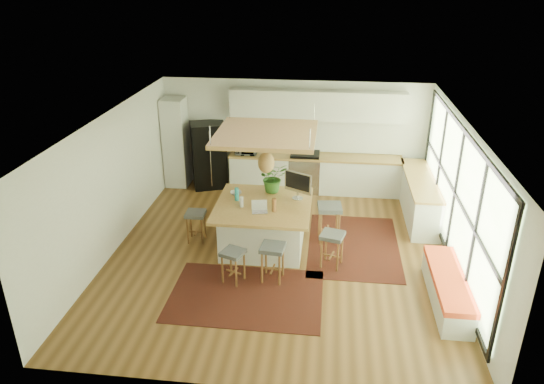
# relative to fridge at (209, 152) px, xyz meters

# --- Properties ---
(floor) EXTENTS (7.00, 7.00, 0.00)m
(floor) POSITION_rel_fridge_xyz_m (2.11, -3.16, -0.93)
(floor) COLOR #553618
(floor) RESTS_ON ground
(ceiling) EXTENTS (7.00, 7.00, 0.00)m
(ceiling) POSITION_rel_fridge_xyz_m (2.11, -3.16, 1.78)
(ceiling) COLOR white
(ceiling) RESTS_ON ground
(wall_back) EXTENTS (6.50, 0.00, 6.50)m
(wall_back) POSITION_rel_fridge_xyz_m (2.11, 0.34, 0.42)
(wall_back) COLOR silver
(wall_back) RESTS_ON ground
(wall_front) EXTENTS (6.50, 0.00, 6.50)m
(wall_front) POSITION_rel_fridge_xyz_m (2.11, -6.66, 0.42)
(wall_front) COLOR silver
(wall_front) RESTS_ON ground
(wall_left) EXTENTS (0.00, 7.00, 7.00)m
(wall_left) POSITION_rel_fridge_xyz_m (-1.14, -3.16, 0.42)
(wall_left) COLOR silver
(wall_left) RESTS_ON ground
(wall_right) EXTENTS (0.00, 7.00, 7.00)m
(wall_right) POSITION_rel_fridge_xyz_m (5.36, -3.16, 0.42)
(wall_right) COLOR silver
(wall_right) RESTS_ON ground
(window_wall) EXTENTS (0.10, 6.20, 2.60)m
(window_wall) POSITION_rel_fridge_xyz_m (5.33, -3.16, 0.47)
(window_wall) COLOR black
(window_wall) RESTS_ON wall_right
(pantry) EXTENTS (0.55, 0.60, 2.25)m
(pantry) POSITION_rel_fridge_xyz_m (-0.84, 0.02, 0.20)
(pantry) COLOR silver
(pantry) RESTS_ON floor
(back_counter_base) EXTENTS (4.20, 0.60, 0.88)m
(back_counter_base) POSITION_rel_fridge_xyz_m (2.66, 0.02, -0.49)
(back_counter_base) COLOR silver
(back_counter_base) RESTS_ON floor
(back_counter_top) EXTENTS (4.24, 0.64, 0.05)m
(back_counter_top) POSITION_rel_fridge_xyz_m (2.66, 0.02, -0.03)
(back_counter_top) COLOR olive
(back_counter_top) RESTS_ON back_counter_base
(backsplash) EXTENTS (4.20, 0.02, 0.80)m
(backsplash) POSITION_rel_fridge_xyz_m (2.66, 0.32, 0.43)
(backsplash) COLOR white
(backsplash) RESTS_ON wall_back
(upper_cabinets) EXTENTS (4.20, 0.34, 0.70)m
(upper_cabinets) POSITION_rel_fridge_xyz_m (2.66, 0.16, 1.22)
(upper_cabinets) COLOR silver
(upper_cabinets) RESTS_ON wall_back
(range) EXTENTS (0.76, 0.62, 1.00)m
(range) POSITION_rel_fridge_xyz_m (2.41, 0.02, -0.43)
(range) COLOR #A5A5AA
(range) RESTS_ON floor
(right_counter_base) EXTENTS (0.60, 2.50, 0.88)m
(right_counter_base) POSITION_rel_fridge_xyz_m (5.04, -1.16, -0.49)
(right_counter_base) COLOR silver
(right_counter_base) RESTS_ON floor
(right_counter_top) EXTENTS (0.64, 2.54, 0.05)m
(right_counter_top) POSITION_rel_fridge_xyz_m (5.04, -1.16, -0.03)
(right_counter_top) COLOR olive
(right_counter_top) RESTS_ON right_counter_base
(window_bench) EXTENTS (0.52, 2.00, 0.50)m
(window_bench) POSITION_rel_fridge_xyz_m (5.06, -4.36, -0.68)
(window_bench) COLOR silver
(window_bench) RESTS_ON floor
(ceiling_panel) EXTENTS (1.86, 1.86, 0.80)m
(ceiling_panel) POSITION_rel_fridge_xyz_m (1.81, -2.76, 1.12)
(ceiling_panel) COLOR olive
(ceiling_panel) RESTS_ON ceiling
(rug_near) EXTENTS (2.60, 1.80, 0.01)m
(rug_near) POSITION_rel_fridge_xyz_m (1.69, -4.60, -0.92)
(rug_near) COLOR black
(rug_near) RESTS_ON floor
(rug_right) EXTENTS (1.80, 2.60, 0.01)m
(rug_right) POSITION_rel_fridge_xyz_m (3.57, -2.66, -0.92)
(rug_right) COLOR black
(rug_right) RESTS_ON floor
(fridge) EXTENTS (1.00, 0.89, 1.67)m
(fridge) POSITION_rel_fridge_xyz_m (0.00, 0.00, 0.00)
(fridge) COLOR black
(fridge) RESTS_ON floor
(island) EXTENTS (1.85, 1.85, 0.93)m
(island) POSITION_rel_fridge_xyz_m (1.77, -2.87, -0.46)
(island) COLOR olive
(island) RESTS_ON floor
(stool_near_left) EXTENTS (0.48, 0.48, 0.63)m
(stool_near_left) POSITION_rel_fridge_xyz_m (1.40, -4.19, -0.57)
(stool_near_left) COLOR #3F4246
(stool_near_left) RESTS_ON floor
(stool_near_right) EXTENTS (0.45, 0.45, 0.70)m
(stool_near_right) POSITION_rel_fridge_xyz_m (2.09, -4.06, -0.57)
(stool_near_right) COLOR #3F4246
(stool_near_right) RESTS_ON floor
(stool_right_front) EXTENTS (0.50, 0.50, 0.69)m
(stool_right_front) POSITION_rel_fridge_xyz_m (3.13, -3.47, -0.57)
(stool_right_front) COLOR #3F4246
(stool_right_front) RESTS_ON floor
(stool_right_back) EXTENTS (0.52, 0.52, 0.80)m
(stool_right_back) POSITION_rel_fridge_xyz_m (3.06, -2.50, -0.57)
(stool_right_back) COLOR #3F4246
(stool_right_back) RESTS_ON floor
(stool_left_side) EXTENTS (0.40, 0.40, 0.65)m
(stool_left_side) POSITION_rel_fridge_xyz_m (0.37, -2.82, -0.57)
(stool_left_side) COLOR #3F4246
(stool_left_side) RESTS_ON floor
(laptop) EXTENTS (0.35, 0.36, 0.22)m
(laptop) POSITION_rel_fridge_xyz_m (1.75, -3.24, 0.12)
(laptop) COLOR #A5A5AA
(laptop) RESTS_ON island
(monitor) EXTENTS (0.64, 0.48, 0.57)m
(monitor) POSITION_rel_fridge_xyz_m (2.41, -2.54, 0.26)
(monitor) COLOR #A5A5AA
(monitor) RESTS_ON island
(microwave) EXTENTS (0.54, 0.31, 0.36)m
(microwave) POSITION_rel_fridge_xyz_m (0.95, -0.04, 0.18)
(microwave) COLOR #A5A5AA
(microwave) RESTS_ON back_counter_top
(island_plant) EXTENTS (0.78, 0.81, 0.49)m
(island_plant) POSITION_rel_fridge_xyz_m (1.88, -2.24, 0.25)
(island_plant) COLOR #1E4C19
(island_plant) RESTS_ON island
(island_bowl) EXTENTS (0.27, 0.27, 0.06)m
(island_bowl) POSITION_rel_fridge_xyz_m (1.15, -2.48, 0.03)
(island_bowl) COLOR silver
(island_bowl) RESTS_ON island
(island_bottle_0) EXTENTS (0.07, 0.07, 0.19)m
(island_bottle_0) POSITION_rel_fridge_xyz_m (1.22, -2.77, 0.10)
(island_bottle_0) COLOR teal
(island_bottle_0) RESTS_ON island
(island_bottle_1) EXTENTS (0.07, 0.07, 0.19)m
(island_bottle_1) POSITION_rel_fridge_xyz_m (1.37, -3.02, 0.10)
(island_bottle_1) COLOR silver
(island_bottle_1) RESTS_ON island
(island_bottle_2) EXTENTS (0.07, 0.07, 0.19)m
(island_bottle_2) POSITION_rel_fridge_xyz_m (2.02, -3.17, 0.10)
(island_bottle_2) COLOR brown
(island_bottle_2) RESTS_ON island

